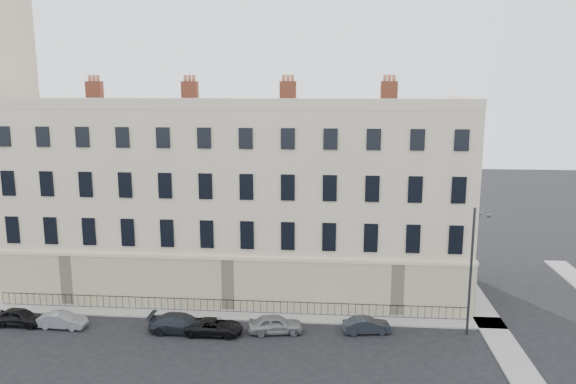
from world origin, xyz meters
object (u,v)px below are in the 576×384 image
car_c (181,323)px  car_f (367,325)px  car_b (62,320)px  streetlamp (472,266)px  car_a (19,317)px  car_d (214,327)px  car_e (276,324)px

car_c → car_f: (12.71, 0.95, -0.10)m
car_b → streetlamp: (28.04, 1.18, 4.36)m
car_a → car_d: size_ratio=0.93×
car_a → car_d: car_a is taller
car_b → car_d: car_b is taller
streetlamp → car_e: bearing=-158.2°
car_f → car_c: bearing=84.6°
car_a → car_b: (3.22, -0.15, -0.07)m
car_b → streetlamp: 28.40m
car_a → car_f: bearing=-85.6°
car_a → car_b: size_ratio=1.09×
car_b → car_d: (10.81, -0.14, -0.00)m
car_a → car_d: (14.03, -0.29, -0.07)m
car_c → car_f: size_ratio=1.35×
car_d → car_f: car_d is taller
car_d → car_b: bearing=89.0°
car_d → car_c: bearing=86.1°
car_a → car_f: (24.42, 0.81, -0.08)m
car_a → streetlamp: streetlamp is taller
car_b → streetlamp: size_ratio=0.38×
car_c → streetlamp: size_ratio=0.50×
car_f → streetlamp: 8.12m
car_c → car_d: (2.32, -0.15, -0.10)m
car_a → streetlamp: (31.26, 1.04, 4.29)m
car_c → streetlamp: 20.05m
car_c → car_d: car_c is taller
car_e → car_f: (6.24, 0.51, -0.09)m
car_a → car_d: 14.03m
car_b → car_f: (21.19, 0.96, -0.01)m
car_f → streetlamp: streetlamp is taller
streetlamp → car_a: bearing=-159.5°
car_e → car_a: bearing=82.5°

